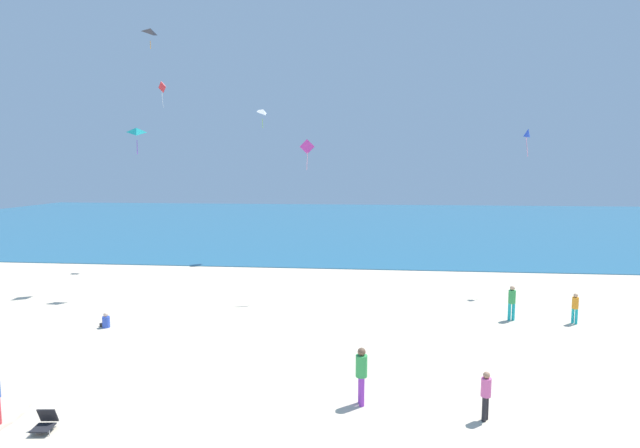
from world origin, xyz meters
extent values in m
plane|color=beige|center=(0.00, 10.00, 0.00)|extent=(120.00, 120.00, 0.00)
cube|color=#236084|center=(0.00, 53.73, 0.03)|extent=(120.00, 60.00, 0.05)
cube|color=black|center=(-6.66, 1.79, 0.14)|extent=(0.53, 0.53, 0.03)
cube|color=black|center=(-6.69, 2.05, 0.35)|extent=(0.50, 0.26, 0.42)
cylinder|color=#B7B7BC|center=(-6.41, 1.67, 0.07)|extent=(0.02, 0.02, 0.14)
cylinder|color=#B7B7BC|center=(-6.89, 1.62, 0.07)|extent=(0.02, 0.02, 0.14)
cylinder|color=blue|center=(-9.58, 10.22, 0.24)|extent=(0.44, 0.44, 0.49)
sphere|color=beige|center=(-9.58, 10.22, 0.57)|extent=(0.19, 0.19, 0.19)
cube|color=black|center=(-9.74, 10.33, 0.07)|extent=(0.43, 0.40, 0.14)
cylinder|color=black|center=(5.01, 3.57, 0.35)|extent=(0.12, 0.12, 0.69)
cylinder|color=black|center=(5.10, 3.70, 0.35)|extent=(0.12, 0.12, 0.69)
cylinder|color=#D8599E|center=(5.06, 3.63, 0.95)|extent=(0.39, 0.39, 0.52)
sphere|color=#A87A5B|center=(5.06, 3.63, 1.30)|extent=(0.19, 0.19, 0.19)
cylinder|color=purple|center=(1.66, 4.12, 0.43)|extent=(0.15, 0.15, 0.86)
cylinder|color=purple|center=(1.62, 4.31, 0.43)|extent=(0.15, 0.15, 0.86)
cylinder|color=green|center=(1.64, 4.21, 1.18)|extent=(0.41, 0.41, 0.64)
sphere|color=brown|center=(1.64, 4.21, 1.61)|extent=(0.24, 0.24, 0.24)
cylinder|color=#19ADB2|center=(8.23, 13.03, 0.40)|extent=(0.14, 0.14, 0.80)
cylinder|color=#19ADB2|center=(8.41, 13.05, 0.40)|extent=(0.14, 0.14, 0.80)
cylinder|color=green|center=(8.32, 13.04, 1.10)|extent=(0.34, 0.34, 0.60)
sphere|color=tan|center=(8.32, 13.04, 1.50)|extent=(0.22, 0.22, 0.22)
cylinder|color=#19ADB2|center=(11.04, 12.75, 0.35)|extent=(0.12, 0.12, 0.69)
cylinder|color=#19ADB2|center=(10.94, 12.87, 0.35)|extent=(0.12, 0.12, 0.69)
cylinder|color=orange|center=(10.99, 12.81, 0.95)|extent=(0.39, 0.39, 0.52)
sphere|color=tan|center=(10.99, 12.81, 1.29)|extent=(0.19, 0.19, 0.19)
cone|color=blue|center=(10.47, 19.03, 8.86)|extent=(0.56, 0.58, 0.51)
cylinder|color=pink|center=(10.47, 19.03, 8.11)|extent=(0.14, 0.18, 1.13)
pyramid|color=white|center=(-6.16, 27.30, 11.13)|extent=(0.96, 1.03, 0.55)
cylinder|color=#99DB33|center=(-6.23, 27.33, 10.25)|extent=(0.06, 0.05, 0.70)
pyramid|color=#1EADAD|center=(-10.77, 16.29, 8.95)|extent=(0.94, 0.85, 0.51)
cylinder|color=purple|center=(-10.80, 16.35, 8.05)|extent=(0.09, 0.18, 0.78)
cube|color=red|center=(-12.69, 24.43, 12.54)|extent=(0.71, 0.41, 0.77)
cylinder|color=white|center=(-12.69, 24.43, 11.71)|extent=(0.06, 0.12, 1.10)
cube|color=#DB3DA8|center=(-1.50, 16.52, 8.05)|extent=(0.78, 0.25, 0.79)
cylinder|color=pink|center=(-1.50, 16.52, 7.30)|extent=(0.10, 0.19, 0.93)
pyramid|color=black|center=(-10.96, 18.97, 14.84)|extent=(0.96, 1.03, 0.51)
cylinder|color=orange|center=(-11.01, 19.00, 14.07)|extent=(0.05, 0.05, 0.46)
camera|label=1|loc=(1.82, -9.76, 6.93)|focal=27.85mm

